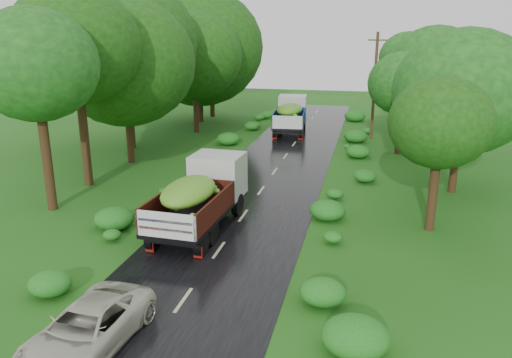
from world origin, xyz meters
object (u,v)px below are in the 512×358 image
(truck_far, at_px, (291,113))
(utility_pole, at_px, (374,85))
(car, at_px, (87,328))
(truck_near, at_px, (202,193))

(truck_far, height_order, utility_pole, utility_pole)
(car, xyz_separation_m, utility_pole, (7.47, 30.54, 3.67))
(car, bearing_deg, truck_far, 93.21)
(car, distance_m, utility_pole, 31.65)
(truck_near, distance_m, car, 9.36)
(truck_far, relative_size, car, 1.55)
(utility_pole, bearing_deg, car, -96.73)
(truck_near, relative_size, utility_pole, 0.83)
(truck_far, bearing_deg, truck_near, -95.89)
(truck_far, bearing_deg, car, -95.97)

